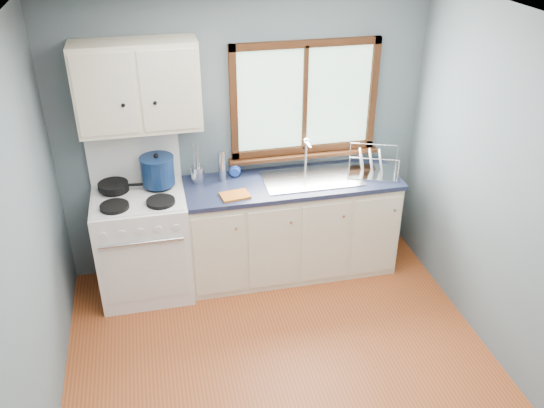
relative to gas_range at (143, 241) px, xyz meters
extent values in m
cube|color=#A34B22|center=(0.95, -1.47, -0.50)|extent=(3.20, 3.60, 0.02)
cube|color=white|center=(0.95, -1.47, 2.02)|extent=(3.20, 3.60, 0.02)
cube|color=slate|center=(0.95, 0.34, 0.76)|extent=(3.20, 0.02, 2.50)
cube|color=slate|center=(-0.66, -1.47, 0.76)|extent=(0.02, 3.60, 2.50)
cube|color=slate|center=(2.56, -1.47, 0.76)|extent=(0.02, 3.60, 2.50)
cube|color=white|center=(0.00, -0.01, -0.03)|extent=(0.76, 0.65, 0.92)
cube|color=white|center=(0.00, 0.30, 0.65)|extent=(0.76, 0.05, 0.44)
cube|color=silver|center=(0.00, -0.01, 0.43)|extent=(0.72, 0.59, 0.01)
cylinder|color=black|center=(-0.18, -0.16, 0.45)|extent=(0.23, 0.23, 0.03)
cylinder|color=black|center=(0.18, -0.16, 0.45)|extent=(0.23, 0.23, 0.03)
cylinder|color=black|center=(-0.18, 0.14, 0.45)|extent=(0.23, 0.23, 0.03)
cylinder|color=black|center=(0.18, 0.14, 0.45)|extent=(0.23, 0.23, 0.03)
cylinder|color=silver|center=(0.00, -0.35, 0.21)|extent=(0.66, 0.02, 0.02)
cube|color=silver|center=(0.00, -0.33, -0.09)|extent=(0.66, 0.01, 0.55)
cube|color=beige|center=(1.31, 0.02, -0.05)|extent=(1.85, 0.60, 0.88)
cube|color=black|center=(1.31, 0.04, -0.45)|extent=(1.85, 0.54, 0.08)
cube|color=#171E35|center=(1.31, 0.02, 0.41)|extent=(1.89, 0.64, 0.04)
cube|color=silver|center=(1.49, 0.02, 0.43)|extent=(0.84, 0.46, 0.01)
cube|color=silver|center=(1.29, 0.02, 0.36)|extent=(0.36, 0.40, 0.14)
cube|color=silver|center=(1.69, 0.02, 0.36)|extent=(0.36, 0.40, 0.14)
cylinder|color=silver|center=(1.49, 0.22, 0.57)|extent=(0.02, 0.02, 0.28)
cylinder|color=silver|center=(1.49, 0.15, 0.70)|extent=(0.02, 0.16, 0.02)
sphere|color=silver|center=(1.49, 0.22, 0.71)|extent=(0.04, 0.04, 0.04)
cube|color=#9EC6A8|center=(1.49, 0.32, 1.06)|extent=(1.22, 0.01, 0.92)
cube|color=#40200F|center=(1.49, 0.30, 1.53)|extent=(1.30, 0.05, 0.06)
cube|color=#40200F|center=(1.49, 0.30, 0.59)|extent=(1.30, 0.05, 0.06)
cube|color=#40200F|center=(0.87, 0.30, 1.06)|extent=(0.06, 0.05, 1.00)
cube|color=#40200F|center=(2.10, 0.30, 1.06)|extent=(0.06, 0.05, 1.00)
cube|color=#40200F|center=(1.49, 0.30, 1.06)|extent=(0.03, 0.05, 0.92)
cube|color=#40200F|center=(1.49, 0.27, 0.54)|extent=(1.36, 0.10, 0.03)
cube|color=beige|center=(0.10, 0.16, 1.31)|extent=(0.95, 0.32, 0.70)
cube|color=beige|center=(-0.14, -0.01, 1.31)|extent=(0.44, 0.01, 0.62)
cube|color=beige|center=(0.34, -0.01, 1.31)|extent=(0.44, 0.01, 0.62)
sphere|color=black|center=(-0.02, -0.02, 1.23)|extent=(0.03, 0.03, 0.03)
sphere|color=black|center=(0.22, -0.02, 1.23)|extent=(0.03, 0.03, 0.03)
cylinder|color=black|center=(-0.19, 0.13, 0.49)|extent=(0.28, 0.28, 0.05)
cube|color=black|center=(-0.01, 0.11, 0.49)|extent=(0.14, 0.04, 0.01)
cylinder|color=#0E234A|center=(0.18, 0.13, 0.58)|extent=(0.36, 0.36, 0.23)
cylinder|color=#0E234A|center=(0.18, 0.13, 0.70)|extent=(0.37, 0.37, 0.02)
sphere|color=black|center=(0.18, 0.13, 0.72)|extent=(0.05, 0.05, 0.04)
cylinder|color=silver|center=(0.52, 0.17, 0.50)|extent=(0.13, 0.13, 0.14)
cylinder|color=silver|center=(0.53, 0.18, 0.65)|extent=(0.01, 0.01, 0.21)
cylinder|color=silver|center=(0.49, 0.18, 0.67)|extent=(0.01, 0.01, 0.25)
cylinder|color=silver|center=(0.52, 0.15, 0.64)|extent=(0.01, 0.01, 0.19)
cylinder|color=silver|center=(0.73, 0.16, 0.56)|extent=(0.08, 0.08, 0.27)
imported|color=#1C3EAA|center=(0.84, 0.18, 0.56)|extent=(0.12, 0.12, 0.26)
cube|color=#C6651D|center=(0.78, -0.15, 0.43)|extent=(0.25, 0.20, 0.02)
cube|color=silver|center=(2.04, 0.01, 0.43)|extent=(0.53, 0.47, 0.02)
cylinder|color=silver|center=(1.79, -0.06, 0.53)|extent=(0.01, 0.01, 0.21)
cylinder|color=silver|center=(2.18, -0.22, 0.53)|extent=(0.01, 0.01, 0.21)
cylinder|color=silver|center=(1.91, 0.23, 0.53)|extent=(0.01, 0.01, 0.21)
cylinder|color=silver|center=(2.30, 0.08, 0.53)|extent=(0.01, 0.01, 0.21)
cylinder|color=silver|center=(1.99, -0.14, 0.64)|extent=(0.39, 0.16, 0.01)
cylinder|color=silver|center=(2.10, 0.15, 0.64)|extent=(0.39, 0.16, 0.01)
cylinder|color=white|center=(1.95, 0.04, 0.54)|extent=(0.14, 0.24, 0.23)
cylinder|color=white|center=(2.02, 0.01, 0.54)|extent=(0.14, 0.24, 0.23)
cylinder|color=white|center=(2.10, -0.02, 0.54)|extent=(0.14, 0.24, 0.23)
camera|label=1|loc=(0.17, -4.27, 2.69)|focal=38.00mm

